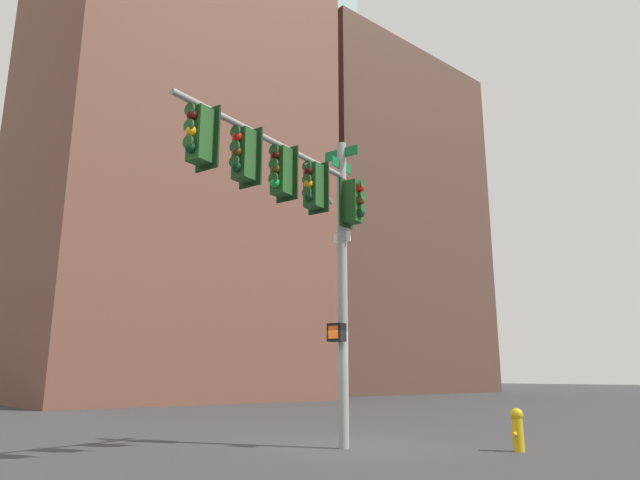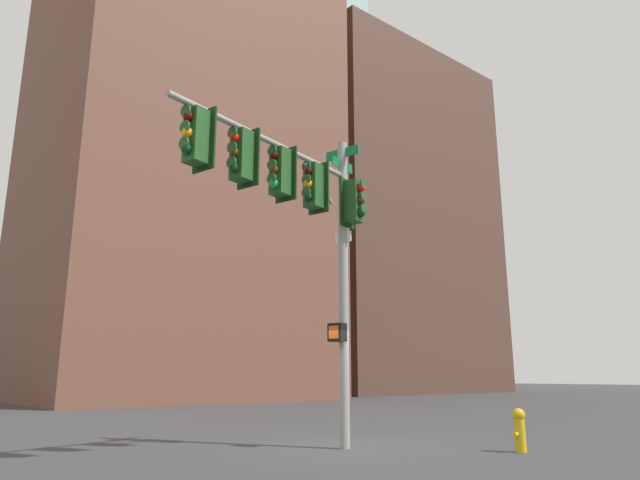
# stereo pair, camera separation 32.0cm
# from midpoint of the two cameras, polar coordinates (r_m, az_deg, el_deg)

# --- Properties ---
(ground_plane) EXTENTS (200.00, 200.00, 0.00)m
(ground_plane) POSITION_cam_midpoint_polar(r_m,az_deg,el_deg) (13.57, 2.29, -19.69)
(ground_plane) COLOR #38383A
(signal_pole_assembly) EXTENTS (5.49, 1.77, 7.02)m
(signal_pole_assembly) POSITION_cam_midpoint_polar(r_m,az_deg,el_deg) (12.30, -2.51, 3.23)
(signal_pole_assembly) COLOR gray
(signal_pole_assembly) RESTS_ON ground_plane
(fire_hydrant) EXTENTS (0.34, 0.26, 0.87)m
(fire_hydrant) POSITION_cam_midpoint_polar(r_m,az_deg,el_deg) (13.29, 18.20, -17.16)
(fire_hydrant) COLOR gold
(fire_hydrant) RESTS_ON ground_plane
(building_brick_nearside) EXTENTS (18.12, 17.08, 44.08)m
(building_brick_nearside) POSITION_cam_midpoint_polar(r_m,az_deg,el_deg) (45.55, -14.75, 14.01)
(building_brick_nearside) COLOR brown
(building_brick_nearside) RESTS_ON ground_plane
(building_brick_midblock) EXTENTS (20.79, 14.69, 32.98)m
(building_brick_midblock) POSITION_cam_midpoint_polar(r_m,az_deg,el_deg) (58.84, 4.73, 1.55)
(building_brick_midblock) COLOR #4C3328
(building_brick_midblock) RESTS_ON ground_plane
(building_glass_tower) EXTENTS (27.15, 27.89, 55.75)m
(building_glass_tower) POSITION_cam_midpoint_polar(r_m,az_deg,el_deg) (70.54, -12.44, 9.03)
(building_glass_tower) COLOR #9EC6C1
(building_glass_tower) RESTS_ON ground_plane
(building_brick_farside) EXTENTS (21.84, 15.84, 30.06)m
(building_brick_farside) POSITION_cam_midpoint_polar(r_m,az_deg,el_deg) (61.82, 4.47, -0.57)
(building_brick_farside) COLOR brown
(building_brick_farside) RESTS_ON ground_plane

